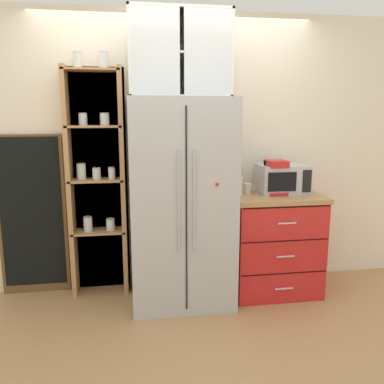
# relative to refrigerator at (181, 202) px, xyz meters

# --- Properties ---
(ground_plane) EXTENTS (10.74, 10.74, 0.00)m
(ground_plane) POSITION_rel_refrigerator_xyz_m (-0.00, 0.01, -0.89)
(ground_plane) COLOR tan
(wall_back_cream) EXTENTS (5.04, 0.10, 2.55)m
(wall_back_cream) POSITION_rel_refrigerator_xyz_m (-0.00, 0.41, 0.39)
(wall_back_cream) COLOR silver
(wall_back_cream) RESTS_ON ground
(refrigerator) EXTENTS (0.87, 0.74, 1.77)m
(refrigerator) POSITION_rel_refrigerator_xyz_m (0.00, 0.00, 0.00)
(refrigerator) COLOR #B7BABF
(refrigerator) RESTS_ON ground
(pantry_shelf_column) EXTENTS (0.54, 0.26, 2.16)m
(pantry_shelf_column) POSITION_rel_refrigerator_xyz_m (-0.73, 0.31, 0.19)
(pantry_shelf_column) COLOR brown
(pantry_shelf_column) RESTS_ON ground
(counter_cabinet) EXTENTS (0.82, 0.65, 0.93)m
(counter_cabinet) POSITION_rel_refrigerator_xyz_m (0.87, 0.05, -0.42)
(counter_cabinet) COLOR red
(counter_cabinet) RESTS_ON ground
(microwave) EXTENTS (0.44, 0.33, 0.26)m
(microwave) POSITION_rel_refrigerator_xyz_m (0.95, 0.10, 0.17)
(microwave) COLOR #B7BABF
(microwave) RESTS_ON counter_cabinet
(coffee_maker) EXTENTS (0.17, 0.20, 0.31)m
(coffee_maker) POSITION_rel_refrigerator_xyz_m (0.87, 0.05, 0.19)
(coffee_maker) COLOR red
(coffee_maker) RESTS_ON counter_cabinet
(mug_cream) EXTENTS (0.11, 0.08, 0.09)m
(mug_cream) POSITION_rel_refrigerator_xyz_m (0.64, 0.13, 0.08)
(mug_cream) COLOR silver
(mug_cream) RESTS_ON counter_cabinet
(mug_red) EXTENTS (0.11, 0.07, 0.09)m
(mug_red) POSITION_rel_refrigerator_xyz_m (0.87, -0.02, 0.08)
(mug_red) COLOR red
(mug_red) RESTS_ON counter_cabinet
(bottle_clear) EXTENTS (0.07, 0.07, 0.26)m
(bottle_clear) POSITION_rel_refrigerator_xyz_m (0.52, 0.03, 0.15)
(bottle_clear) COLOR silver
(bottle_clear) RESTS_ON counter_cabinet
(bottle_cobalt) EXTENTS (0.07, 0.07, 0.28)m
(bottle_cobalt) POSITION_rel_refrigerator_xyz_m (0.87, 0.09, 0.16)
(bottle_cobalt) COLOR navy
(bottle_cobalt) RESTS_ON counter_cabinet
(upper_cabinet) EXTENTS (0.83, 0.32, 0.69)m
(upper_cabinet) POSITION_rel_refrigerator_xyz_m (-0.00, 0.05, 1.23)
(upper_cabinet) COLOR silver
(upper_cabinet) RESTS_ON refrigerator
(chalkboard_menu) EXTENTS (0.60, 0.04, 1.47)m
(chalkboard_menu) POSITION_rel_refrigerator_xyz_m (-1.32, 0.33, -0.15)
(chalkboard_menu) COLOR brown
(chalkboard_menu) RESTS_ON ground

